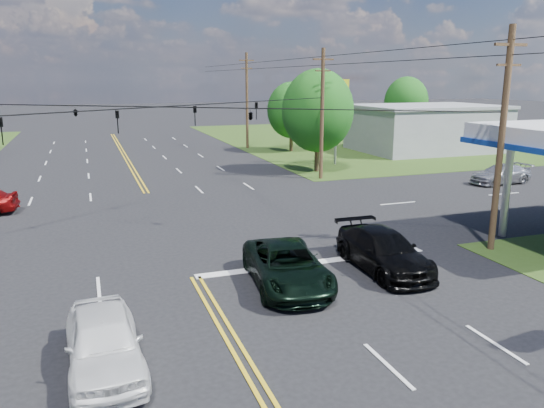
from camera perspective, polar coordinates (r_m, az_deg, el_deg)
name	(u,v)px	position (r m, az deg, el deg)	size (l,w,h in m)	color
ground	(164,224)	(28.04, -11.50, -2.14)	(280.00, 280.00, 0.00)	black
grass_ne	(402,137)	(70.72, 13.81, 7.00)	(46.00, 48.00, 0.03)	#2C4516
stop_bar	(316,263)	(21.95, 4.72, -6.30)	(10.00, 0.50, 0.02)	silver
retail_ne	(426,129)	(57.84, 16.25, 7.71)	(14.00, 10.00, 4.40)	gray
pole_se	(502,138)	(24.45, 23.46, 6.51)	(1.60, 0.28, 9.50)	#3C2719
pole_ne	(322,113)	(39.54, 5.41, 9.75)	(1.60, 0.28, 9.50)	#3C2719
pole_right_far	(247,100)	(57.31, -2.71, 11.15)	(1.60, 0.28, 10.00)	#3C2719
span_wire_signals	(159,107)	(27.09, -12.09, 10.17)	(26.00, 18.00, 1.13)	black
power_lines	(162,50)	(25.11, -11.75, 15.91)	(26.04, 100.00, 0.64)	black
tree_right_a	(318,111)	(42.68, 4.93, 9.96)	(5.70, 5.70, 8.18)	#3C2719
tree_right_b	(291,110)	(54.73, 2.10, 10.06)	(4.94, 4.94, 7.09)	#3C2719
tree_far_r	(406,102)	(68.17, 14.23, 10.59)	(5.32, 5.32, 7.63)	#3C2719
pickup_dkgreen	(287,266)	(19.32, 1.62, -6.66)	(2.51, 5.44, 1.51)	black
suv_black	(384,251)	(21.34, 11.91, -4.93)	(2.17, 5.35, 1.55)	black
pickup_white	(104,342)	(14.69, -17.65, -13.95)	(1.85, 4.61, 1.57)	white
sedan_far	(501,174)	(41.35, 23.38, 2.96)	(1.92, 4.73, 1.37)	#9C9CA1
polesign_ne	(337,99)	(46.42, 6.97, 11.16)	(2.03, 0.72, 7.39)	#A5A5AA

